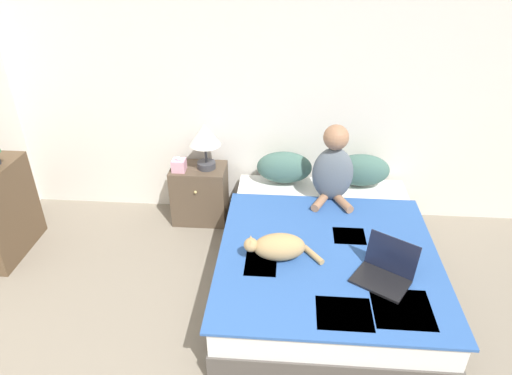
{
  "coord_description": "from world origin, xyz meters",
  "views": [
    {
      "loc": [
        0.1,
        -0.67,
        2.52
      ],
      "look_at": [
        -0.13,
        2.32,
        0.78
      ],
      "focal_mm": 32.0,
      "sensor_mm": 36.0,
      "label": 1
    }
  ],
  "objects_px": {
    "pillow_near": "(284,167)",
    "cat_tabby": "(278,247)",
    "table_lamp": "(205,138)",
    "pillow_far": "(361,170)",
    "bed": "(325,261)",
    "bookshelf": "(1,212)",
    "nightstand": "(200,194)",
    "laptop_open": "(384,272)",
    "person_sitting": "(333,168)",
    "tissue_box": "(179,165)"
  },
  "relations": [
    {
      "from": "person_sitting",
      "to": "laptop_open",
      "type": "xyz_separation_m",
      "value": [
        0.29,
        -1.01,
        -0.25
      ]
    },
    {
      "from": "bed",
      "to": "cat_tabby",
      "type": "relative_size",
      "value": 3.51
    },
    {
      "from": "laptop_open",
      "to": "table_lamp",
      "type": "xyz_separation_m",
      "value": [
        -1.42,
        1.26,
        0.38
      ]
    },
    {
      "from": "cat_tabby",
      "to": "table_lamp",
      "type": "height_order",
      "value": "table_lamp"
    },
    {
      "from": "cat_tabby",
      "to": "nightstand",
      "type": "distance_m",
      "value": 1.37
    },
    {
      "from": "cat_tabby",
      "to": "laptop_open",
      "type": "bearing_deg",
      "value": 161.02
    },
    {
      "from": "person_sitting",
      "to": "table_lamp",
      "type": "height_order",
      "value": "person_sitting"
    },
    {
      "from": "pillow_near",
      "to": "pillow_far",
      "type": "height_order",
      "value": "same"
    },
    {
      "from": "pillow_far",
      "to": "cat_tabby",
      "type": "height_order",
      "value": "pillow_far"
    },
    {
      "from": "pillow_far",
      "to": "person_sitting",
      "type": "height_order",
      "value": "person_sitting"
    },
    {
      "from": "pillow_far",
      "to": "bed",
      "type": "bearing_deg",
      "value": -112.06
    },
    {
      "from": "pillow_far",
      "to": "tissue_box",
      "type": "height_order",
      "value": "pillow_far"
    },
    {
      "from": "pillow_far",
      "to": "tissue_box",
      "type": "relative_size",
      "value": 3.61
    },
    {
      "from": "pillow_far",
      "to": "person_sitting",
      "type": "bearing_deg",
      "value": -136.09
    },
    {
      "from": "pillow_near",
      "to": "tissue_box",
      "type": "distance_m",
      "value": 0.96
    },
    {
      "from": "nightstand",
      "to": "bookshelf",
      "type": "relative_size",
      "value": 0.69
    },
    {
      "from": "pillow_near",
      "to": "cat_tabby",
      "type": "relative_size",
      "value": 0.88
    },
    {
      "from": "laptop_open",
      "to": "nightstand",
      "type": "relative_size",
      "value": 0.82
    },
    {
      "from": "nightstand",
      "to": "bookshelf",
      "type": "height_order",
      "value": "bookshelf"
    },
    {
      "from": "cat_tabby",
      "to": "table_lamp",
      "type": "xyz_separation_m",
      "value": [
        -0.7,
        1.1,
        0.34
      ]
    },
    {
      "from": "cat_tabby",
      "to": "pillow_near",
      "type": "bearing_deg",
      "value": -97.25
    },
    {
      "from": "table_lamp",
      "to": "laptop_open",
      "type": "bearing_deg",
      "value": -41.54
    },
    {
      "from": "pillow_near",
      "to": "tissue_box",
      "type": "bearing_deg",
      "value": -174.08
    },
    {
      "from": "table_lamp",
      "to": "tissue_box",
      "type": "xyz_separation_m",
      "value": [
        -0.24,
        -0.07,
        -0.25
      ]
    },
    {
      "from": "cat_tabby",
      "to": "bookshelf",
      "type": "relative_size",
      "value": 0.71
    },
    {
      "from": "bed",
      "to": "bookshelf",
      "type": "bearing_deg",
      "value": 175.8
    },
    {
      "from": "table_lamp",
      "to": "bookshelf",
      "type": "distance_m",
      "value": 1.84
    },
    {
      "from": "pillow_near",
      "to": "cat_tabby",
      "type": "xyz_separation_m",
      "value": [
        -0.02,
        -1.13,
        -0.05
      ]
    },
    {
      "from": "nightstand",
      "to": "bookshelf",
      "type": "distance_m",
      "value": 1.71
    },
    {
      "from": "bed",
      "to": "bookshelf",
      "type": "height_order",
      "value": "bookshelf"
    },
    {
      "from": "person_sitting",
      "to": "table_lamp",
      "type": "distance_m",
      "value": 1.17
    },
    {
      "from": "bed",
      "to": "cat_tabby",
      "type": "xyz_separation_m",
      "value": [
        -0.37,
        -0.26,
        0.32
      ]
    },
    {
      "from": "laptop_open",
      "to": "nightstand",
      "type": "bearing_deg",
      "value": 172.41
    },
    {
      "from": "pillow_near",
      "to": "nightstand",
      "type": "distance_m",
      "value": 0.85
    },
    {
      "from": "laptop_open",
      "to": "bookshelf",
      "type": "bearing_deg",
      "value": -159.09
    },
    {
      "from": "pillow_far",
      "to": "table_lamp",
      "type": "height_order",
      "value": "table_lamp"
    },
    {
      "from": "bed",
      "to": "pillow_near",
      "type": "bearing_deg",
      "value": 112.09
    },
    {
      "from": "person_sitting",
      "to": "table_lamp",
      "type": "bearing_deg",
      "value": 167.69
    },
    {
      "from": "pillow_far",
      "to": "person_sitting",
      "type": "relative_size",
      "value": 0.74
    },
    {
      "from": "bookshelf",
      "to": "pillow_far",
      "type": "bearing_deg",
      "value": 12.16
    },
    {
      "from": "laptop_open",
      "to": "table_lamp",
      "type": "height_order",
      "value": "table_lamp"
    },
    {
      "from": "person_sitting",
      "to": "cat_tabby",
      "type": "xyz_separation_m",
      "value": [
        -0.43,
        -0.85,
        -0.2
      ]
    },
    {
      "from": "laptop_open",
      "to": "nightstand",
      "type": "height_order",
      "value": "laptop_open"
    },
    {
      "from": "pillow_near",
      "to": "bookshelf",
      "type": "distance_m",
      "value": 2.48
    },
    {
      "from": "person_sitting",
      "to": "nightstand",
      "type": "relative_size",
      "value": 1.22
    },
    {
      "from": "pillow_near",
      "to": "table_lamp",
      "type": "distance_m",
      "value": 0.77
    },
    {
      "from": "laptop_open",
      "to": "cat_tabby",
      "type": "bearing_deg",
      "value": -160.2
    },
    {
      "from": "person_sitting",
      "to": "tissue_box",
      "type": "xyz_separation_m",
      "value": [
        -1.37,
        0.18,
        -0.12
      ]
    },
    {
      "from": "tissue_box",
      "to": "table_lamp",
      "type": "bearing_deg",
      "value": 16.29
    },
    {
      "from": "laptop_open",
      "to": "pillow_far",
      "type": "bearing_deg",
      "value": 122.7
    }
  ]
}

